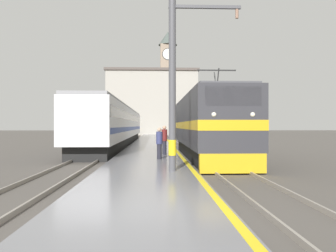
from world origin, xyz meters
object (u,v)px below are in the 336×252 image
(clock_tower, at_px, (168,80))
(second_waiting_passenger, at_px, (159,143))
(locomotive_train, at_px, (206,126))
(person_on_platform, at_px, (164,139))
(passenger_train, at_px, (118,125))
(catenary_mast, at_px, (175,79))

(clock_tower, bearing_deg, second_waiting_passenger, -92.62)
(locomotive_train, height_order, person_on_platform, locomotive_train)
(passenger_train, distance_m, catenary_mast, 22.66)
(locomotive_train, xyz_separation_m, person_on_platform, (-2.63, -0.88, -0.81))
(person_on_platform, height_order, clock_tower, clock_tower)
(passenger_train, relative_size, catenary_mast, 4.83)
(catenary_mast, relative_size, second_waiting_passenger, 4.35)
(person_on_platform, relative_size, clock_tower, 0.07)
(passenger_train, distance_m, second_waiting_passenger, 18.09)
(person_on_platform, xyz_separation_m, clock_tower, (2.53, 60.09, 12.00))
(passenger_train, height_order, clock_tower, clock_tower)
(person_on_platform, xyz_separation_m, second_waiting_passenger, (-0.33, -2.48, -0.06))
(passenger_train, xyz_separation_m, catenary_mast, (4.64, -22.11, 1.74))
(catenary_mast, height_order, clock_tower, clock_tower)
(catenary_mast, bearing_deg, person_on_platform, 91.68)
(locomotive_train, distance_m, catenary_mast, 8.45)
(person_on_platform, height_order, second_waiting_passenger, person_on_platform)
(locomotive_train, bearing_deg, catenary_mast, -107.08)
(clock_tower, bearing_deg, catenary_mast, -91.98)
(locomotive_train, relative_size, catenary_mast, 2.07)
(second_waiting_passenger, relative_size, clock_tower, 0.07)
(second_waiting_passenger, bearing_deg, passenger_train, 103.12)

